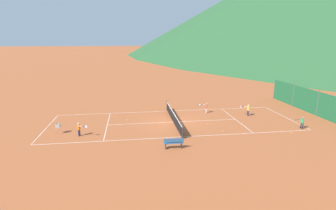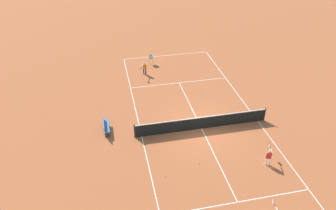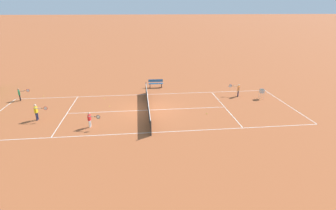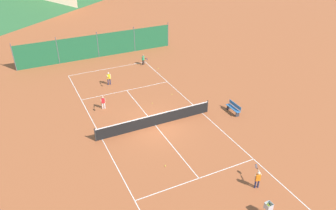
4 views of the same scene
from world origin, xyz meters
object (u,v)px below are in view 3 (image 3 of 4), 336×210
(player_near_service, at_px, (37,111))
(tennis_ball_near_corner, at_px, (44,96))
(courtside_bench, at_px, (156,83))
(player_near_baseline, at_px, (20,93))
(player_far_baseline, at_px, (90,119))
(player_far_service, at_px, (238,89))
(ball_hopper, at_px, (262,92))
(tennis_ball_alley_left, at_px, (105,98))
(tennis_net, at_px, (148,104))
(tennis_ball_mid_court, at_px, (207,114))
(tennis_ball_alley_right, at_px, (110,106))

(player_near_service, distance_m, tennis_ball_near_corner, 5.88)
(courtside_bench, bearing_deg, player_near_service, 128.62)
(player_near_baseline, relative_size, player_far_baseline, 1.00)
(player_far_service, distance_m, ball_hopper, 2.12)
(player_near_baseline, xyz_separation_m, courtside_bench, (2.69, -12.29, -0.20))
(player_far_service, distance_m, tennis_ball_alley_left, 12.35)
(player_near_baseline, bearing_deg, ball_hopper, -95.05)
(player_near_baseline, height_order, courtside_bench, player_near_baseline)
(player_far_baseline, distance_m, tennis_ball_near_corner, 9.26)
(tennis_ball_alley_left, bearing_deg, player_far_service, -93.29)
(tennis_net, bearing_deg, ball_hopper, -80.50)
(player_near_baseline, relative_size, tennis_ball_near_corner, 16.88)
(player_near_baseline, relative_size, tennis_ball_mid_court, 16.88)
(tennis_net, distance_m, tennis_ball_near_corner, 10.68)
(player_near_service, bearing_deg, player_near_baseline, 32.84)
(player_near_baseline, distance_m, tennis_ball_near_corner, 1.98)
(player_far_service, relative_size, tennis_ball_near_corner, 17.69)
(player_near_baseline, height_order, tennis_ball_mid_court, player_near_baseline)
(player_near_service, relative_size, courtside_bench, 0.82)
(player_far_baseline, relative_size, tennis_ball_mid_court, 16.81)
(tennis_net, distance_m, ball_hopper, 10.54)
(tennis_ball_alley_left, xyz_separation_m, ball_hopper, (-1.58, -14.24, 0.62))
(player_far_service, height_order, tennis_ball_alley_right, player_far_service)
(ball_hopper, bearing_deg, player_near_service, 98.52)
(player_far_service, relative_size, tennis_ball_alley_right, 17.69)
(tennis_net, distance_m, player_near_service, 8.27)
(player_far_baseline, bearing_deg, tennis_net, -55.77)
(tennis_ball_near_corner, bearing_deg, tennis_ball_mid_court, -112.84)
(tennis_ball_alley_right, bearing_deg, tennis_net, -109.63)
(player_near_baseline, xyz_separation_m, tennis_ball_mid_court, (-4.99, -15.77, -0.62))
(player_near_service, bearing_deg, tennis_ball_alley_right, -66.47)
(tennis_net, bearing_deg, tennis_ball_mid_court, -106.52)
(player_near_service, bearing_deg, tennis_net, -82.71)
(tennis_ball_alley_left, distance_m, tennis_ball_near_corner, 5.91)
(tennis_ball_alley_left, height_order, tennis_ball_mid_court, same)
(tennis_net, xyz_separation_m, tennis_ball_alley_left, (3.32, 3.85, -0.47))
(tennis_net, relative_size, player_far_baseline, 8.28)
(tennis_ball_alley_right, bearing_deg, player_far_baseline, 166.88)
(tennis_ball_alley_left, bearing_deg, tennis_net, -130.80)
(ball_hopper, relative_size, courtside_bench, 0.59)
(tennis_net, bearing_deg, tennis_ball_alley_left, 49.20)
(player_near_service, height_order, player_far_baseline, player_near_service)
(player_near_baseline, xyz_separation_m, tennis_ball_alley_left, (-0.33, -7.39, -0.62))
(player_far_baseline, relative_size, courtside_bench, 0.74)
(player_near_baseline, height_order, tennis_ball_alley_left, player_near_baseline)
(tennis_ball_near_corner, relative_size, tennis_ball_alley_right, 1.00)
(tennis_ball_alley_left, xyz_separation_m, tennis_ball_mid_court, (-4.67, -8.38, 0.00))
(courtside_bench, bearing_deg, player_far_service, -116.70)
(tennis_net, height_order, player_far_baseline, player_far_baseline)
(player_far_service, xyz_separation_m, courtside_bench, (3.73, 7.41, -0.23))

